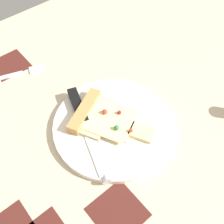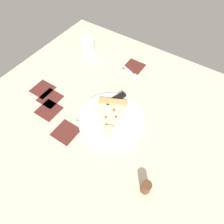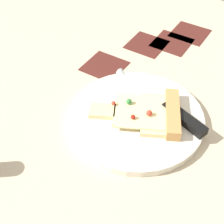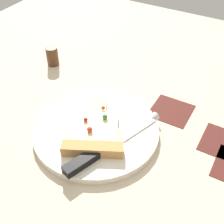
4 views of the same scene
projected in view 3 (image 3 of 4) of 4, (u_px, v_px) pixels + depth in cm
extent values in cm
cube|color=#C6B293|center=(89.00, 121.00, 68.66)|extent=(122.86, 122.86, 3.00)
cube|color=#4C1E19|center=(147.00, 45.00, 85.41)|extent=(9.00, 9.00, 0.20)
cube|color=#4C1E19|center=(172.00, 43.00, 85.94)|extent=(9.00, 9.00, 0.20)
cube|color=#4C1E19|center=(190.00, 34.00, 89.08)|extent=(9.00, 9.00, 0.20)
cube|color=#4C1E19|center=(104.00, 67.00, 79.12)|extent=(9.00, 9.00, 0.20)
cylinder|color=silver|center=(136.00, 118.00, 66.21)|extent=(26.78, 26.78, 1.52)
cube|color=beige|center=(156.00, 115.00, 65.05)|extent=(10.30, 12.52, 1.00)
cube|color=beige|center=(128.00, 113.00, 65.42)|extent=(8.23, 8.95, 1.00)
cube|color=beige|center=(103.00, 111.00, 65.75)|extent=(6.26, 5.55, 1.00)
cube|color=#F2E099|center=(141.00, 111.00, 64.79)|extent=(13.06, 12.71, 0.30)
cube|color=tan|center=(172.00, 114.00, 64.42)|extent=(7.71, 11.89, 2.20)
sphere|color=red|center=(149.00, 113.00, 63.47)|extent=(1.15, 1.15, 1.15)
sphere|color=red|center=(113.00, 103.00, 65.59)|extent=(0.84, 0.84, 0.84)
sphere|color=#2D7A38|center=(129.00, 102.00, 65.71)|extent=(1.10, 1.10, 1.10)
sphere|color=#B21E14|center=(133.00, 117.00, 62.92)|extent=(0.90, 0.90, 0.90)
cube|color=silver|center=(141.00, 89.00, 70.95)|extent=(11.99, 5.85, 0.30)
cone|color=silver|center=(123.00, 75.00, 74.25)|extent=(2.55, 2.55, 2.00)
cube|color=black|center=(184.00, 119.00, 63.91)|extent=(10.17, 5.38, 1.60)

